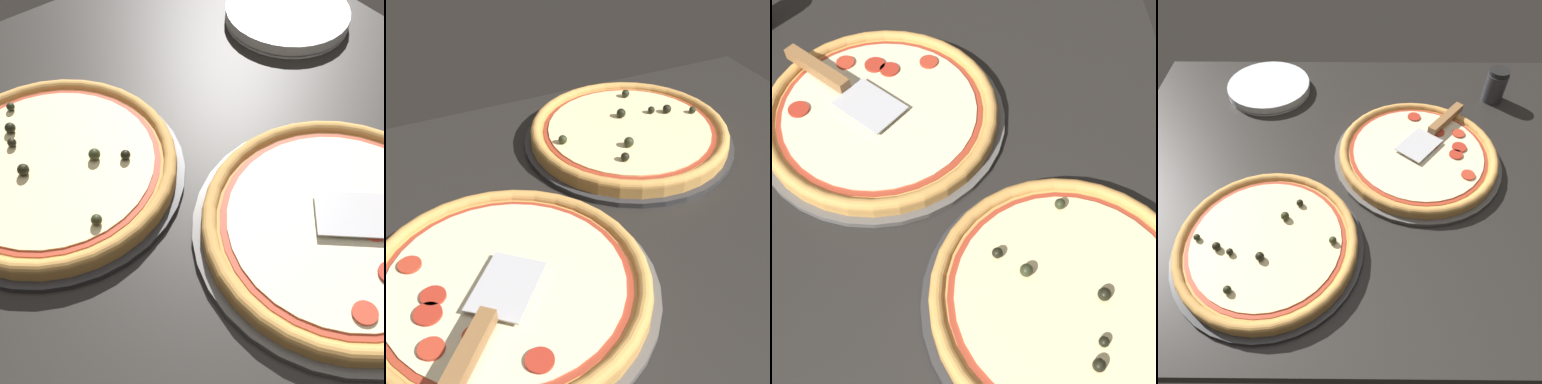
% 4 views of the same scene
% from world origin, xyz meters
% --- Properties ---
extents(ground_plane, '(1.41, 0.99, 0.04)m').
position_xyz_m(ground_plane, '(0.00, 0.00, -0.02)').
color(ground_plane, black).
extents(pizza_pan_front, '(0.42, 0.42, 0.01)m').
position_xyz_m(pizza_pan_front, '(-0.07, -0.03, 0.01)').
color(pizza_pan_front, '#565451').
rests_on(pizza_pan_front, ground_plane).
extents(pizza_front, '(0.40, 0.40, 0.03)m').
position_xyz_m(pizza_front, '(-0.07, -0.03, 0.02)').
color(pizza_front, '#C68E47').
rests_on(pizza_front, pizza_pan_front).
extents(pizza_pan_back, '(0.40, 0.40, 0.01)m').
position_xyz_m(pizza_pan_back, '(0.27, 0.24, 0.01)').
color(pizza_pan_back, '#2D2D30').
rests_on(pizza_pan_back, ground_plane).
extents(pizza_back, '(0.38, 0.38, 0.04)m').
position_xyz_m(pizza_back, '(0.27, 0.24, 0.03)').
color(pizza_back, '#C68E47').
rests_on(pizza_back, pizza_pan_back).
extents(serving_spatula, '(0.20, 0.22, 0.02)m').
position_xyz_m(serving_spatula, '(-0.14, -0.12, 0.04)').
color(serving_spatula, '#B7B7BC').
rests_on(serving_spatula, pizza_front).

